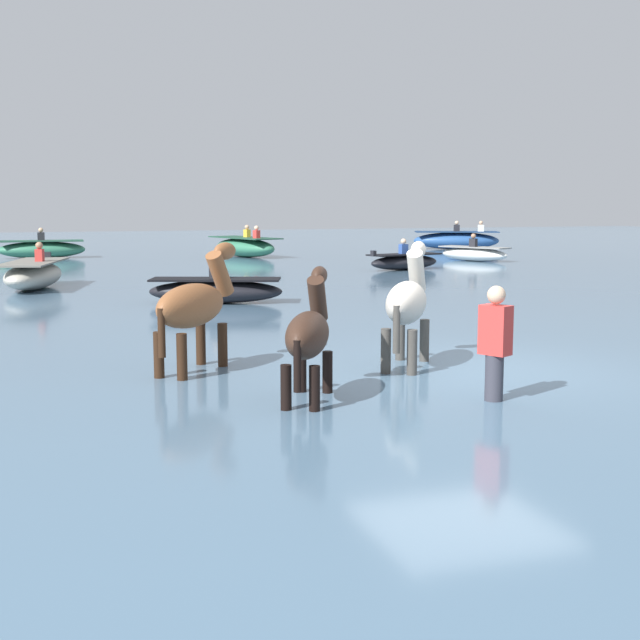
# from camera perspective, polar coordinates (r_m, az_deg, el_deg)

# --- Properties ---
(ground_plane) EXTENTS (120.00, 120.00, 0.00)m
(ground_plane) POSITION_cam_1_polar(r_m,az_deg,el_deg) (11.44, 9.44, -5.02)
(ground_plane) COLOR #666051
(water_surface) EXTENTS (90.00, 90.00, 0.37)m
(water_surface) POSITION_cam_1_polar(r_m,az_deg,el_deg) (20.66, -3.58, 1.32)
(water_surface) COLOR slate
(water_surface) RESTS_ON ground
(horse_lead_pinto) EXTENTS (1.30, 1.68, 1.98)m
(horse_lead_pinto) POSITION_cam_1_polar(r_m,az_deg,el_deg) (11.34, 5.80, 0.95)
(horse_lead_pinto) COLOR beige
(horse_lead_pinto) RESTS_ON ground
(horse_trailing_dark_bay) EXTENTS (1.02, 1.58, 1.78)m
(horse_trailing_dark_bay) POSITION_cam_1_polar(r_m,az_deg,el_deg) (9.36, -0.75, -1.19)
(horse_trailing_dark_bay) COLOR #382319
(horse_trailing_dark_bay) RESTS_ON ground
(horse_flank_chestnut) EXTENTS (1.46, 1.56, 1.98)m
(horse_flank_chestnut) POSITION_cam_1_polar(r_m,az_deg,el_deg) (11.07, -8.31, 0.74)
(horse_flank_chestnut) COLOR brown
(horse_flank_chestnut) RESTS_ON ground
(boat_distant_west) EXTENTS (2.99, 1.78, 1.01)m
(boat_distant_west) POSITION_cam_1_polar(r_m,az_deg,el_deg) (18.56, -6.91, 1.95)
(boat_distant_west) COLOR black
(boat_distant_west) RESTS_ON water_surface
(boat_mid_outer) EXTENTS (3.27, 1.27, 1.16)m
(boat_mid_outer) POSITION_cam_1_polar(r_m,az_deg,el_deg) (34.78, -17.93, 4.47)
(boat_mid_outer) COLOR #337556
(boat_mid_outer) RESTS_ON water_surface
(boat_near_starboard) EXTENTS (2.71, 1.49, 0.99)m
(boat_near_starboard) POSITION_cam_1_polar(r_m,az_deg,el_deg) (27.62, 5.59, 3.87)
(boat_near_starboard) COLOR black
(boat_near_starboard) RESTS_ON water_surface
(boat_mid_channel) EXTENTS (1.93, 3.49, 1.17)m
(boat_mid_channel) POSITION_cam_1_polar(r_m,az_deg,el_deg) (22.61, -18.40, 2.85)
(boat_mid_channel) COLOR #B2AD9E
(boat_mid_channel) RESTS_ON water_surface
(boat_near_port) EXTENTS (4.12, 2.72, 1.29)m
(boat_near_port) POSITION_cam_1_polar(r_m,az_deg,el_deg) (39.93, 9.00, 5.23)
(boat_near_port) COLOR #28518E
(boat_near_port) RESTS_ON water_surface
(boat_distant_east) EXTENTS (2.08, 2.81, 1.00)m
(boat_distant_east) POSITION_cam_1_polar(r_m,az_deg,el_deg) (32.09, 10.16, 4.34)
(boat_distant_east) COLOR silver
(boat_distant_east) RESTS_ON water_surface
(boat_far_inshore) EXTENTS (2.43, 3.96, 1.25)m
(boat_far_inshore) POSITION_cam_1_polar(r_m,az_deg,el_deg) (34.14, -4.98, 4.84)
(boat_far_inshore) COLOR #337556
(boat_far_inshore) RESTS_ON water_surface
(person_wading_mid) EXTENTS (0.33, 0.38, 1.63)m
(person_wading_mid) POSITION_cam_1_polar(r_m,az_deg,el_deg) (9.54, 11.47, -2.33)
(person_wading_mid) COLOR #383842
(person_wading_mid) RESTS_ON ground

